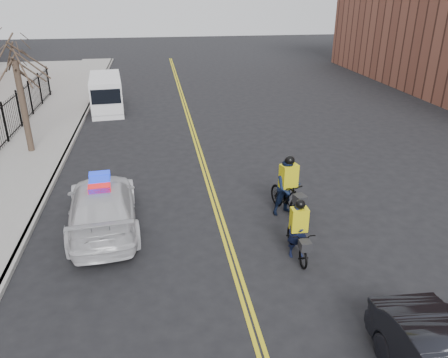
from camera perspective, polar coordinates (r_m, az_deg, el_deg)
ground at (r=12.29m, az=1.29°, el=-10.94°), size 120.00×120.00×0.00m
center_line_left at (r=19.33m, az=-3.17°, el=2.55°), size 0.10×60.00×0.01m
center_line_right at (r=19.34m, az=-2.70°, el=2.58°), size 0.10×60.00×0.01m
sidewalk at (r=20.03m, az=-24.78°, el=1.29°), size 3.00×60.00×0.15m
curb at (r=19.66m, az=-20.59°, el=1.59°), size 0.20×60.00×0.15m
street_tree at (r=21.03m, az=-25.37°, el=12.10°), size 3.20×3.20×4.80m
police_cruiser at (r=14.15m, az=-15.58°, el=-3.36°), size 2.54×5.30×1.65m
cargo_van at (r=27.94m, az=-15.11°, el=10.63°), size 2.23×5.06×2.06m
cyclist_near at (r=12.44m, az=9.61°, el=-7.49°), size 0.65×1.81×1.77m
cyclist_far at (r=14.53m, az=8.34°, el=-1.64°), size 1.08×2.13×2.08m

